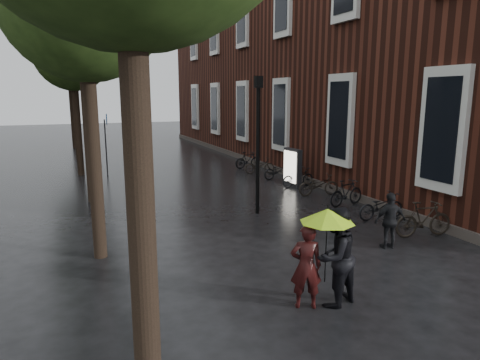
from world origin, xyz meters
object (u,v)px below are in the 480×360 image
parked_bicycles (313,182)px  lamp_post (258,132)px  pedestrian_walking (390,221)px  person_black (335,257)px  ad_lightbox (292,168)px  person_burgundy (306,266)px

parked_bicycles → lamp_post: (-3.38, -1.89, 2.33)m
pedestrian_walking → person_black: bearing=41.6°
person_black → parked_bicycles: person_black is taller
pedestrian_walking → ad_lightbox: 7.91m
person_burgundy → parked_bicycles: 9.80m
parked_bicycles → ad_lightbox: (-0.14, 1.48, 0.39)m
person_burgundy → parked_bicycles: bearing=-100.7°
pedestrian_walking → lamp_post: size_ratio=0.33×
person_burgundy → ad_lightbox: size_ratio=0.98×
person_black → pedestrian_walking: person_black is taller
person_burgundy → pedestrian_walking: size_ratio=1.10×
person_black → parked_bicycles: size_ratio=0.15×
parked_bicycles → person_burgundy: bearing=-122.8°
person_black → lamp_post: size_ratio=0.42×
person_black → pedestrian_walking: (3.14, 2.04, -0.22)m
ad_lightbox → lamp_post: lamp_post is taller
person_black → pedestrian_walking: size_ratio=1.29×
pedestrian_walking → ad_lightbox: bearing=-91.9°
lamp_post → person_burgundy: bearing=-106.8°
ad_lightbox → lamp_post: (-3.24, -3.38, 1.94)m
person_burgundy → lamp_post: 6.90m
pedestrian_walking → person_burgundy: bearing=36.1°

